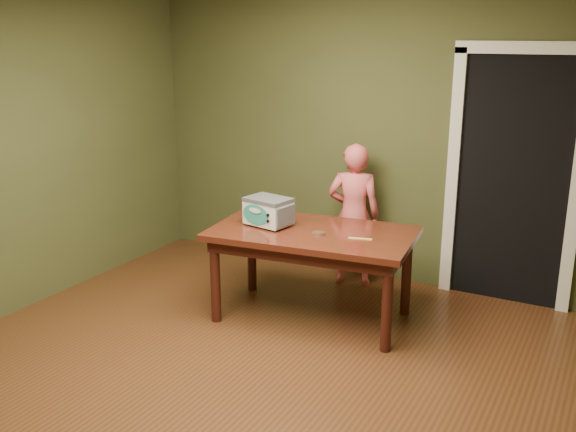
{
  "coord_description": "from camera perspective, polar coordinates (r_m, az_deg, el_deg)",
  "views": [
    {
      "loc": [
        2.15,
        -3.03,
        2.27
      ],
      "look_at": [
        -0.04,
        1.0,
        0.95
      ],
      "focal_mm": 40.0,
      "sensor_mm": 36.0,
      "label": 1
    }
  ],
  "objects": [
    {
      "name": "floor",
      "position": [
        4.35,
        -6.05,
        -15.48
      ],
      "size": [
        5.0,
        5.0,
        0.0
      ],
      "primitive_type": "plane",
      "color": "#573018",
      "rests_on": "ground"
    },
    {
      "name": "room_shell",
      "position": [
        3.75,
        -6.82,
        7.34
      ],
      "size": [
        4.52,
        5.02,
        2.61
      ],
      "color": "#454B28",
      "rests_on": "ground"
    },
    {
      "name": "doorway",
      "position": [
        5.99,
        19.82,
        3.42
      ],
      "size": [
        1.1,
        0.66,
        2.25
      ],
      "color": "black",
      "rests_on": "ground"
    },
    {
      "name": "dining_table",
      "position": [
        5.13,
        2.19,
        -2.35
      ],
      "size": [
        1.7,
        1.09,
        0.75
      ],
      "rotation": [
        0.0,
        0.0,
        0.12
      ],
      "color": "#3B1B0D",
      "rests_on": "floor"
    },
    {
      "name": "toy_oven",
      "position": [
        5.2,
        -1.77,
        0.49
      ],
      "size": [
        0.41,
        0.31,
        0.23
      ],
      "rotation": [
        0.0,
        0.0,
        -0.18
      ],
      "color": "#4C4F54",
      "rests_on": "dining_table"
    },
    {
      "name": "baking_pan",
      "position": [
        4.99,
        2.72,
        -1.54
      ],
      "size": [
        0.1,
        0.1,
        0.02
      ],
      "color": "silver",
      "rests_on": "dining_table"
    },
    {
      "name": "spatula",
      "position": [
        4.91,
        6.44,
        -2.02
      ],
      "size": [
        0.18,
        0.07,
        0.01
      ],
      "primitive_type": "cube",
      "rotation": [
        0.0,
        0.0,
        0.28
      ],
      "color": "#E7BA64",
      "rests_on": "dining_table"
    },
    {
      "name": "child",
      "position": [
        5.88,
        5.85,
        0.1
      ],
      "size": [
        0.56,
        0.45,
        1.32
      ],
      "primitive_type": "imported",
      "rotation": [
        0.0,
        0.0,
        3.44
      ],
      "color": "#E75F63",
      "rests_on": "floor"
    }
  ]
}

